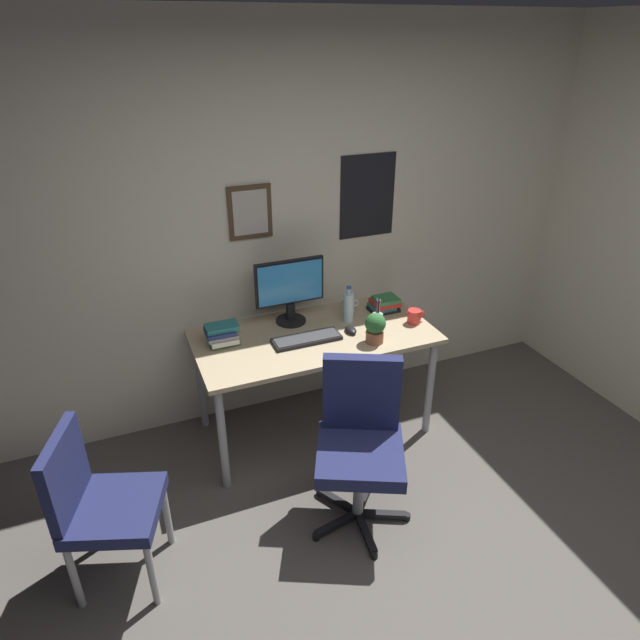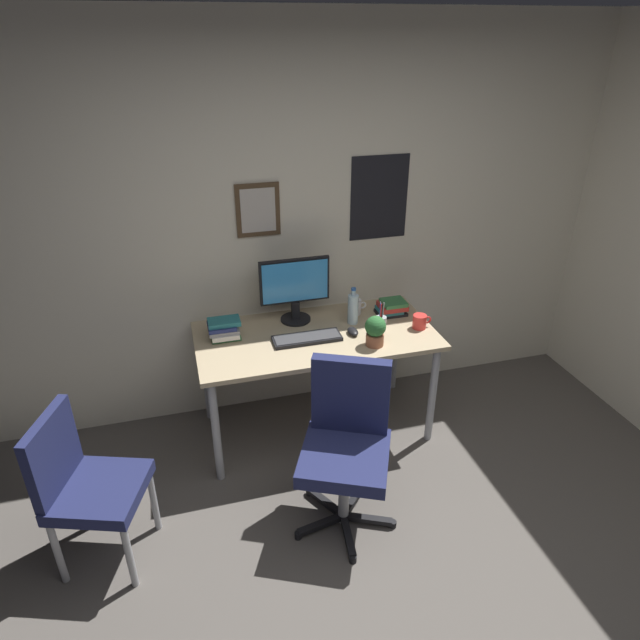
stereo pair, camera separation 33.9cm
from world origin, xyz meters
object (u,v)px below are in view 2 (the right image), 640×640
Objects in this scene: coffee_mug_near at (355,307)px; side_chair at (84,481)px; book_stack_right at (392,307)px; pen_cup at (381,323)px; coffee_mug_far at (420,322)px; potted_plant at (375,330)px; monitor at (295,287)px; office_chair at (347,438)px; water_bottle at (353,308)px; book_stack_left at (224,329)px; keyboard at (307,338)px; computer_mouse at (353,332)px.

side_chair is at bearing -151.92° from coffee_mug_near.
coffee_mug_near is at bearing 161.34° from book_stack_right.
pen_cup is 0.24m from book_stack_right.
potted_plant reaches higher than coffee_mug_far.
side_chair is 1.90× the size of monitor.
office_chair is 2.07× the size of monitor.
water_bottle is at bearing 96.75° from potted_plant.
water_bottle is 0.84m from book_stack_left.
monitor reaches higher than coffee_mug_near.
coffee_mug_near is 0.25m from book_stack_right.
monitor is 2.30× the size of pen_cup.
keyboard is at bearing 176.76° from coffee_mug_far.
side_chair is 2.14m from book_stack_right.
side_chair reaches higher than coffee_mug_far.
monitor is at bearing 13.34° from book_stack_left.
office_chair reaches higher than pen_cup.
office_chair is 1.09× the size of side_chair.
potted_plant is 0.97× the size of book_stack_left.
pen_cup reaches higher than book_stack_left.
book_stack_left is (-0.98, 0.17, 0.01)m from pen_cup.
office_chair is 1.12m from book_stack_right.
keyboard is 2.21× the size of potted_plant.
office_chair is at bearing -87.61° from monitor.
water_bottle is 0.30m from book_stack_right.
side_chair reaches higher than book_stack_left.
water_bottle is at bearing 69.88° from office_chair.
coffee_mug_near is 0.63× the size of potted_plant.
water_bottle is 0.31m from potted_plant.
potted_plant is at bearing -21.03° from book_stack_left.
book_stack_left is at bearing 45.12° from side_chair.
coffee_mug_near is at bearing 64.60° from water_bottle.
office_chair is at bearing -110.12° from water_bottle.
office_chair is 0.75m from keyboard.
monitor reaches higher than pen_cup.
coffee_mug_far is at bearing -8.79° from pen_cup.
side_chair is at bearing -153.64° from keyboard.
computer_mouse is 0.54× the size of book_stack_left.
keyboard is 2.18× the size of book_stack_right.
office_chair is 4.87× the size of potted_plant.
side_chair is 2.03× the size of keyboard.
coffee_mug_near reaches higher than computer_mouse.
computer_mouse is (0.27, 0.71, 0.24)m from office_chair.
water_bottle reaches higher than keyboard.
office_chair is 0.89m from pen_cup.
office_chair is at bearing -59.07° from book_stack_left.
keyboard is 0.30m from computer_mouse.
coffee_mug_near is at bearing 28.08° from side_chair.
book_stack_left reaches higher than keyboard.
potted_plant is 0.99× the size of book_stack_right.
computer_mouse is 0.55× the size of pen_cup.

